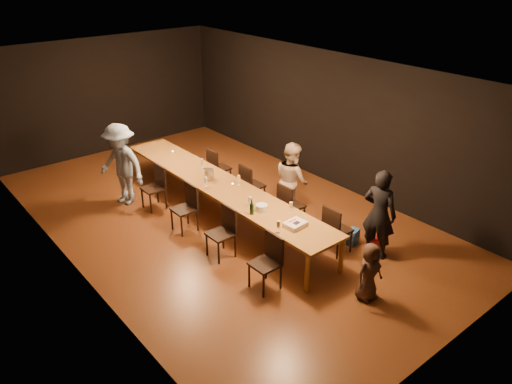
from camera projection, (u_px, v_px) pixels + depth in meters
ground at (221, 216)px, 10.25m from camera, size 10.00×10.00×0.00m
room_shell at (217, 119)px, 9.34m from camera, size 6.04×10.04×3.02m
table at (220, 186)px, 9.94m from camera, size 0.90×6.00×0.75m
chair_right_0 at (338, 229)px, 8.86m from camera, size 0.42×0.42×0.93m
chair_right_1 at (291, 205)px, 9.70m from camera, size 0.42×0.42×0.93m
chair_right_2 at (253, 185)px, 10.53m from camera, size 0.42×0.42×0.93m
chair_right_3 at (219, 168)px, 11.36m from camera, size 0.42×0.42×0.93m
chair_left_0 at (265, 263)px, 7.89m from camera, size 0.42×0.42×0.93m
chair_left_1 at (221, 233)px, 8.73m from camera, size 0.42×0.42×0.93m
chair_left_2 at (184, 209)px, 9.56m from camera, size 0.42×0.42×0.93m
chair_left_3 at (153, 188)px, 10.39m from camera, size 0.42×0.42×0.93m
woman_birthday at (379, 214)px, 8.61m from camera, size 0.54×0.68×1.65m
woman_tan at (292, 180)px, 9.96m from camera, size 0.78×0.90×1.58m
man_blue at (121, 165)px, 10.44m from camera, size 1.00×1.30×1.77m
child at (369, 272)px, 7.65m from camera, size 0.50×0.35×0.97m
gift_bag_red at (373, 245)px, 9.02m from camera, size 0.25×0.20×0.26m
gift_bag_blue at (353, 237)px, 9.22m from camera, size 0.27×0.22×0.30m
birthday_cake at (295, 224)px, 8.36m from camera, size 0.37×0.31×0.08m
plate_stack at (262, 208)px, 8.86m from camera, size 0.26×0.26×0.12m
champagne_bottle at (252, 206)px, 8.71m from camera, size 0.07×0.07×0.30m
ice_bucket at (209, 174)px, 10.06m from camera, size 0.23×0.23×0.21m
wineglass_0 at (278, 226)px, 8.17m from camera, size 0.06×0.06×0.21m
wineglass_1 at (291, 208)px, 8.77m from camera, size 0.06×0.06×0.21m
wineglass_2 at (250, 202)px, 8.97m from camera, size 0.06×0.06×0.21m
wineglass_3 at (239, 180)px, 9.81m from camera, size 0.06×0.06×0.21m
wineglass_4 at (206, 182)px, 9.74m from camera, size 0.06×0.06×0.21m
wineglass_5 at (202, 163)px, 10.57m from camera, size 0.06×0.06×0.21m
tealight_near at (303, 223)px, 8.47m from camera, size 0.05×0.05×0.03m
tealight_mid at (233, 185)px, 9.83m from camera, size 0.05×0.05×0.03m
tealight_far at (173, 152)px, 11.41m from camera, size 0.05×0.05×0.03m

